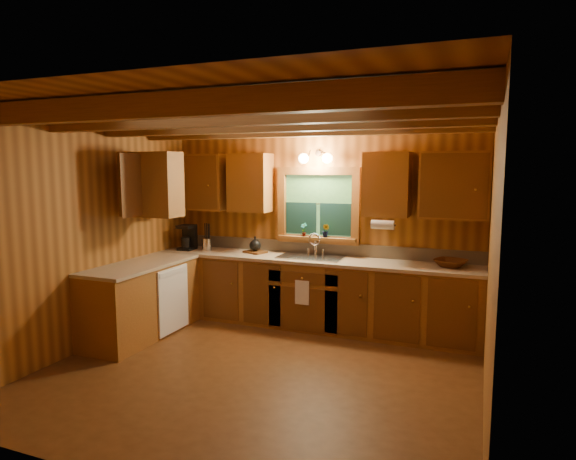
# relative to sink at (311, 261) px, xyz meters

# --- Properties ---
(room) EXTENTS (4.20, 4.20, 4.20)m
(room) POSITION_rel_sink_xyz_m (0.00, -1.60, 0.44)
(room) COLOR #583315
(room) RESTS_ON ground
(ceiling_beams) EXTENTS (4.20, 2.54, 0.18)m
(ceiling_beams) POSITION_rel_sink_xyz_m (0.00, -1.60, 1.63)
(ceiling_beams) COLOR brown
(ceiling_beams) RESTS_ON room
(base_cabinets) EXTENTS (4.20, 2.22, 0.86)m
(base_cabinets) POSITION_rel_sink_xyz_m (-0.49, -0.32, -0.43)
(base_cabinets) COLOR brown
(base_cabinets) RESTS_ON ground
(countertop) EXTENTS (4.20, 2.24, 0.04)m
(countertop) POSITION_rel_sink_xyz_m (-0.48, -0.31, 0.02)
(countertop) COLOR tan
(countertop) RESTS_ON base_cabinets
(backsplash) EXTENTS (4.20, 0.02, 0.16)m
(backsplash) POSITION_rel_sink_xyz_m (0.00, 0.28, 0.12)
(backsplash) COLOR tan
(backsplash) RESTS_ON room
(dishwasher_panel) EXTENTS (0.02, 0.60, 0.80)m
(dishwasher_panel) POSITION_rel_sink_xyz_m (-1.47, -0.92, -0.43)
(dishwasher_panel) COLOR white
(dishwasher_panel) RESTS_ON base_cabinets
(upper_cabinets) EXTENTS (4.19, 1.77, 0.78)m
(upper_cabinets) POSITION_rel_sink_xyz_m (-0.56, -0.18, 0.98)
(upper_cabinets) COLOR brown
(upper_cabinets) RESTS_ON room
(window) EXTENTS (1.12, 0.08, 1.00)m
(window) POSITION_rel_sink_xyz_m (0.00, 0.26, 0.67)
(window) COLOR brown
(window) RESTS_ON room
(window_sill) EXTENTS (1.06, 0.14, 0.04)m
(window_sill) POSITION_rel_sink_xyz_m (0.00, 0.22, 0.26)
(window_sill) COLOR brown
(window_sill) RESTS_ON room
(wall_sconce) EXTENTS (0.45, 0.21, 0.17)m
(wall_sconce) POSITION_rel_sink_xyz_m (0.00, 0.14, 1.31)
(wall_sconce) COLOR black
(wall_sconce) RESTS_ON room
(paper_towel_roll) EXTENTS (0.27, 0.11, 0.11)m
(paper_towel_roll) POSITION_rel_sink_xyz_m (0.92, -0.07, 0.51)
(paper_towel_roll) COLOR white
(paper_towel_roll) RESTS_ON upper_cabinets
(dish_towel) EXTENTS (0.18, 0.01, 0.30)m
(dish_towel) POSITION_rel_sink_xyz_m (0.00, -0.34, -0.34)
(dish_towel) COLOR white
(dish_towel) RESTS_ON base_cabinets
(sink) EXTENTS (0.82, 0.48, 0.43)m
(sink) POSITION_rel_sink_xyz_m (0.00, 0.00, 0.00)
(sink) COLOR silver
(sink) RESTS_ON countertop
(coffee_maker) EXTENTS (0.20, 0.25, 0.35)m
(coffee_maker) POSITION_rel_sink_xyz_m (-1.82, -0.05, 0.22)
(coffee_maker) COLOR black
(coffee_maker) RESTS_ON countertop
(utensil_crock) EXTENTS (0.13, 0.13, 0.38)m
(utensil_crock) POSITION_rel_sink_xyz_m (-1.54, -0.01, 0.14)
(utensil_crock) COLOR silver
(utensil_crock) RESTS_ON countertop
(cutting_board) EXTENTS (0.34, 0.28, 0.03)m
(cutting_board) POSITION_rel_sink_xyz_m (-0.82, 0.05, 0.06)
(cutting_board) COLOR #5E3414
(cutting_board) RESTS_ON countertop
(teakettle) EXTENTS (0.16, 0.16, 0.20)m
(teakettle) POSITION_rel_sink_xyz_m (-0.82, 0.05, 0.15)
(teakettle) COLOR black
(teakettle) RESTS_ON cutting_board
(wicker_basket) EXTENTS (0.46, 0.46, 0.09)m
(wicker_basket) POSITION_rel_sink_xyz_m (1.70, 0.03, 0.09)
(wicker_basket) COLOR #48230C
(wicker_basket) RESTS_ON countertop
(potted_plant_left) EXTENTS (0.11, 0.09, 0.18)m
(potted_plant_left) POSITION_rel_sink_xyz_m (-0.17, 0.19, 0.37)
(potted_plant_left) COLOR #5E3414
(potted_plant_left) RESTS_ON window_sill
(potted_plant_right) EXTENTS (0.12, 0.11, 0.18)m
(potted_plant_right) POSITION_rel_sink_xyz_m (0.13, 0.21, 0.37)
(potted_plant_right) COLOR #5E3414
(potted_plant_right) RESTS_ON window_sill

